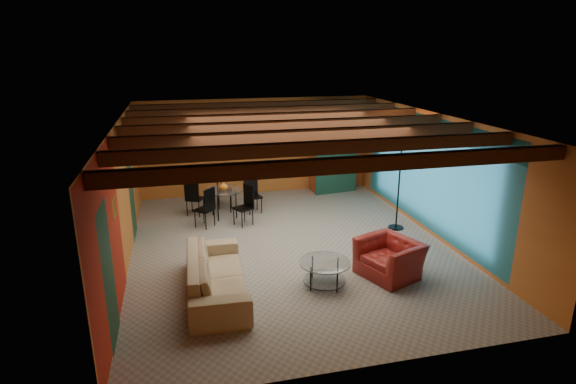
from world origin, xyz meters
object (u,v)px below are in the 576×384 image
object	(u,v)px
armoire	(333,154)
vase	(223,175)
armchair	(390,258)
coffee_table	(324,273)
floor_lamp	(399,184)
potted_plant	(335,107)
sofa	(216,275)
dining_table	(224,198)

from	to	relation	value
armoire	vase	distance (m)	3.69
armchair	coffee_table	distance (m)	1.28
armchair	floor_lamp	bearing A→B (deg)	128.94
floor_lamp	potted_plant	size ratio (longest dim) A/B	4.28
coffee_table	potted_plant	xyz separation A→B (m)	(2.02, 5.46, 2.21)
vase	coffee_table	bearing A→B (deg)	-71.26
potted_plant	floor_lamp	bearing A→B (deg)	-82.13
potted_plant	armoire	bearing A→B (deg)	0.00
coffee_table	armoire	bearing A→B (deg)	69.74
coffee_table	armchair	bearing A→B (deg)	3.64
sofa	dining_table	size ratio (longest dim) A/B	1.30
coffee_table	vase	bearing A→B (deg)	108.74
sofa	floor_lamp	size ratio (longest dim) A/B	1.12
sofa	potted_plant	world-z (taller)	potted_plant
armchair	potted_plant	bearing A→B (deg)	150.39
floor_lamp	vase	bearing A→B (deg)	155.74
floor_lamp	armoire	bearing A→B (deg)	97.87
sofa	armoire	world-z (taller)	armoire
dining_table	armoire	world-z (taller)	armoire
armchair	potted_plant	size ratio (longest dim) A/B	2.08
coffee_table	vase	size ratio (longest dim) A/B	4.32
floor_lamp	vase	xyz separation A→B (m)	(-3.80, 1.71, -0.01)
coffee_table	vase	xyz separation A→B (m)	(-1.33, 3.92, 0.84)
armoire	sofa	bearing A→B (deg)	-133.48
dining_table	floor_lamp	distance (m)	4.21
armoire	potted_plant	bearing A→B (deg)	0.00
sofa	dining_table	bearing A→B (deg)	-6.20
armchair	dining_table	xyz separation A→B (m)	(-2.60, 3.84, 0.14)
floor_lamp	vase	size ratio (longest dim) A/B	10.33
vase	floor_lamp	bearing A→B (deg)	-24.26
coffee_table	vase	distance (m)	4.22
floor_lamp	coffee_table	bearing A→B (deg)	-138.18
coffee_table	dining_table	size ratio (longest dim) A/B	0.49
armchair	armoire	bearing A→B (deg)	150.39
dining_table	armoire	bearing A→B (deg)	24.82
sofa	armchair	size ratio (longest dim) A/B	2.30
dining_table	sofa	bearing A→B (deg)	-98.22
armchair	armoire	distance (m)	5.49
dining_table	potted_plant	bearing A→B (deg)	24.82
dining_table	vase	xyz separation A→B (m)	(-0.00, 0.00, 0.59)
sofa	armchair	world-z (taller)	sofa
coffee_table	dining_table	xyz separation A→B (m)	(-1.33, 3.92, 0.25)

